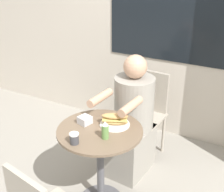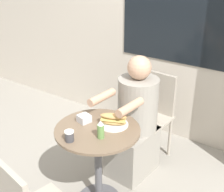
% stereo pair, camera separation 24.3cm
% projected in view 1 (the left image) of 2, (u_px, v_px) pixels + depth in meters
% --- Properties ---
extents(storefront_wall, '(8.00, 0.09, 2.80)m').
position_uv_depth(storefront_wall, '(167.00, 9.00, 3.16)').
color(storefront_wall, beige).
rests_on(storefront_wall, ground_plane).
extents(cafe_table, '(0.66, 0.66, 0.71)m').
position_uv_depth(cafe_table, '(100.00, 151.00, 2.45)').
color(cafe_table, brown).
rests_on(cafe_table, ground_plane).
extents(diner_chair, '(0.41, 0.41, 0.87)m').
position_uv_depth(diner_chair, '(147.00, 106.00, 3.12)').
color(diner_chair, '#ADA393').
rests_on(diner_chair, ground_plane).
extents(seated_diner, '(0.40, 0.66, 1.14)m').
position_uv_depth(seated_diner, '(131.00, 124.00, 2.86)').
color(seated_diner, gray).
rests_on(seated_diner, ground_plane).
extents(sandwich_on_plate, '(0.23, 0.23, 0.10)m').
position_uv_depth(sandwich_on_plate, '(115.00, 120.00, 2.41)').
color(sandwich_on_plate, white).
rests_on(sandwich_on_plate, cafe_table).
extents(drink_cup, '(0.07, 0.07, 0.08)m').
position_uv_depth(drink_cup, '(74.00, 138.00, 2.18)').
color(drink_cup, '#424247').
rests_on(drink_cup, cafe_table).
extents(napkin_box, '(0.11, 0.11, 0.06)m').
position_uv_depth(napkin_box, '(85.00, 120.00, 2.43)').
color(napkin_box, silver).
rests_on(napkin_box, cafe_table).
extents(condiment_bottle, '(0.05, 0.05, 0.14)m').
position_uv_depth(condiment_bottle, '(105.00, 130.00, 2.23)').
color(condiment_bottle, '#66934C').
rests_on(condiment_bottle, cafe_table).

